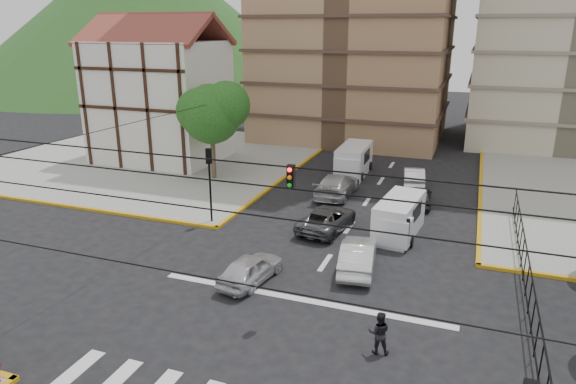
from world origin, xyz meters
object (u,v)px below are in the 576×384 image
at_px(van_right_lane, 398,219).
at_px(car_silver_front_left, 251,269).
at_px(van_left_lane, 353,161).
at_px(car_white_front_right, 358,255).
at_px(traffic_light_nw, 209,173).
at_px(pedestrian_crosswalk, 379,333).

xyz_separation_m(van_right_lane, car_silver_front_left, (-5.46, -7.68, -0.37)).
height_order(van_left_lane, car_white_front_right, van_left_lane).
height_order(traffic_light_nw, van_left_lane, traffic_light_nw).
xyz_separation_m(van_left_lane, car_white_front_right, (4.03, -15.95, -0.40)).
relative_size(traffic_light_nw, car_white_front_right, 0.99).
xyz_separation_m(traffic_light_nw, van_right_lane, (10.62, 1.82, -2.09)).
distance_m(van_right_lane, van_left_lane, 12.34).
xyz_separation_m(traffic_light_nw, car_silver_front_left, (5.16, -5.86, -2.46)).
relative_size(van_left_lane, car_white_front_right, 1.17).
xyz_separation_m(van_right_lane, car_white_front_right, (-1.17, -4.76, -0.29)).
xyz_separation_m(van_left_lane, pedestrian_crosswalk, (6.20, -22.20, -0.32)).
bearing_deg(van_right_lane, car_silver_front_left, -118.90).
bearing_deg(traffic_light_nw, car_silver_front_left, -48.61).
bearing_deg(pedestrian_crosswalk, car_white_front_right, -81.58).
relative_size(van_left_lane, pedestrian_crosswalk, 3.21).
height_order(car_white_front_right, pedestrian_crosswalk, pedestrian_crosswalk).
height_order(van_left_lane, pedestrian_crosswalk, van_left_lane).
bearing_deg(car_silver_front_left, pedestrian_crosswalk, 161.83).
relative_size(traffic_light_nw, pedestrian_crosswalk, 2.72).
bearing_deg(car_white_front_right, van_left_lane, -83.60).
bearing_deg(van_right_lane, car_white_front_right, -97.30).
height_order(van_left_lane, car_silver_front_left, van_left_lane).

